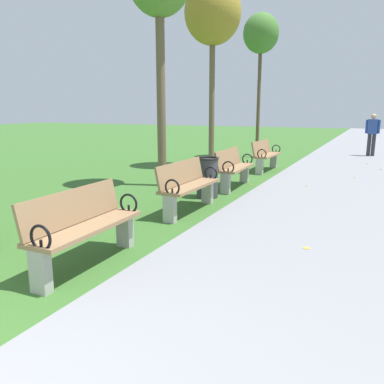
{
  "coord_description": "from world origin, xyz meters",
  "views": [
    {
      "loc": [
        2.47,
        -0.64,
        1.8
      ],
      "look_at": [
        -0.05,
        4.66,
        0.55
      ],
      "focal_mm": 36.37,
      "sensor_mm": 36.0,
      "label": 1
    }
  ],
  "objects_px": {
    "park_bench_5": "(266,155)",
    "tree_4": "(213,15)",
    "tree_5": "(261,35)",
    "park_bench_2": "(84,226)",
    "pedestrian_walking": "(372,132)",
    "trash_bin": "(207,177)",
    "park_bench_3": "(188,185)",
    "park_bench_4": "(234,167)"
  },
  "relations": [
    {
      "from": "tree_4",
      "to": "tree_5",
      "type": "distance_m",
      "value": 3.11
    },
    {
      "from": "pedestrian_walking",
      "to": "park_bench_4",
      "type": "bearing_deg",
      "value": -108.54
    },
    {
      "from": "park_bench_2",
      "to": "pedestrian_walking",
      "type": "distance_m",
      "value": 13.62
    },
    {
      "from": "park_bench_4",
      "to": "trash_bin",
      "type": "xyz_separation_m",
      "value": [
        -0.15,
        -1.21,
        -0.06
      ]
    },
    {
      "from": "tree_5",
      "to": "tree_4",
      "type": "bearing_deg",
      "value": -101.52
    },
    {
      "from": "park_bench_5",
      "to": "trash_bin",
      "type": "relative_size",
      "value": 1.92
    },
    {
      "from": "tree_4",
      "to": "pedestrian_walking",
      "type": "bearing_deg",
      "value": 48.96
    },
    {
      "from": "park_bench_4",
      "to": "pedestrian_walking",
      "type": "relative_size",
      "value": 1.0
    },
    {
      "from": "trash_bin",
      "to": "park_bench_4",
      "type": "bearing_deg",
      "value": 83.04
    },
    {
      "from": "park_bench_5",
      "to": "park_bench_3",
      "type": "bearing_deg",
      "value": -90.0
    },
    {
      "from": "tree_4",
      "to": "trash_bin",
      "type": "bearing_deg",
      "value": -68.32
    },
    {
      "from": "tree_4",
      "to": "park_bench_4",
      "type": "bearing_deg",
      "value": -58.64
    },
    {
      "from": "park_bench_4",
      "to": "park_bench_5",
      "type": "relative_size",
      "value": 1.0
    },
    {
      "from": "park_bench_5",
      "to": "tree_4",
      "type": "relative_size",
      "value": 0.29
    },
    {
      "from": "tree_5",
      "to": "park_bench_2",
      "type": "bearing_deg",
      "value": -83.95
    },
    {
      "from": "park_bench_3",
      "to": "pedestrian_walking",
      "type": "relative_size",
      "value": 0.99
    },
    {
      "from": "park_bench_5",
      "to": "tree_5",
      "type": "bearing_deg",
      "value": 110.35
    },
    {
      "from": "park_bench_3",
      "to": "park_bench_5",
      "type": "xyz_separation_m",
      "value": [
        0.0,
        5.25,
        0.0
      ]
    },
    {
      "from": "park_bench_4",
      "to": "tree_4",
      "type": "distance_m",
      "value": 5.35
    },
    {
      "from": "trash_bin",
      "to": "park_bench_2",
      "type": "bearing_deg",
      "value": -87.86
    },
    {
      "from": "park_bench_2",
      "to": "park_bench_4",
      "type": "height_order",
      "value": "same"
    },
    {
      "from": "park_bench_5",
      "to": "tree_4",
      "type": "xyz_separation_m",
      "value": [
        -1.8,
        0.14,
        4.07
      ]
    },
    {
      "from": "tree_4",
      "to": "pedestrian_walking",
      "type": "height_order",
      "value": "tree_4"
    },
    {
      "from": "park_bench_3",
      "to": "park_bench_5",
      "type": "height_order",
      "value": "same"
    },
    {
      "from": "park_bench_4",
      "to": "tree_5",
      "type": "relative_size",
      "value": 0.31
    },
    {
      "from": "park_bench_2",
      "to": "tree_4",
      "type": "bearing_deg",
      "value": 102.53
    },
    {
      "from": "park_bench_5",
      "to": "trash_bin",
      "type": "distance_m",
      "value": 4.03
    },
    {
      "from": "park_bench_2",
      "to": "park_bench_5",
      "type": "relative_size",
      "value": 1.0
    },
    {
      "from": "park_bench_4",
      "to": "trash_bin",
      "type": "height_order",
      "value": "park_bench_4"
    },
    {
      "from": "tree_5",
      "to": "park_bench_3",
      "type": "bearing_deg",
      "value": -82.02
    },
    {
      "from": "pedestrian_walking",
      "to": "tree_5",
      "type": "bearing_deg",
      "value": -150.96
    },
    {
      "from": "park_bench_2",
      "to": "trash_bin",
      "type": "xyz_separation_m",
      "value": [
        -0.15,
        3.94,
        -0.06
      ]
    },
    {
      "from": "park_bench_2",
      "to": "trash_bin",
      "type": "bearing_deg",
      "value": 92.14
    },
    {
      "from": "park_bench_2",
      "to": "tree_4",
      "type": "height_order",
      "value": "tree_4"
    },
    {
      "from": "park_bench_3",
      "to": "pedestrian_walking",
      "type": "height_order",
      "value": "pedestrian_walking"
    },
    {
      "from": "tree_5",
      "to": "pedestrian_walking",
      "type": "distance_m",
      "value": 5.69
    },
    {
      "from": "park_bench_4",
      "to": "park_bench_5",
      "type": "bearing_deg",
      "value": 90.0
    },
    {
      "from": "pedestrian_walking",
      "to": "tree_4",
      "type": "bearing_deg",
      "value": -131.04
    },
    {
      "from": "pedestrian_walking",
      "to": "trash_bin",
      "type": "relative_size",
      "value": 1.93
    },
    {
      "from": "park_bench_2",
      "to": "park_bench_5",
      "type": "xyz_separation_m",
      "value": [
        0.0,
        7.97,
        0.0
      ]
    },
    {
      "from": "park_bench_3",
      "to": "tree_5",
      "type": "distance_m",
      "value": 9.38
    },
    {
      "from": "park_bench_2",
      "to": "pedestrian_walking",
      "type": "xyz_separation_m",
      "value": [
        2.75,
        13.34,
        0.44
      ]
    }
  ]
}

